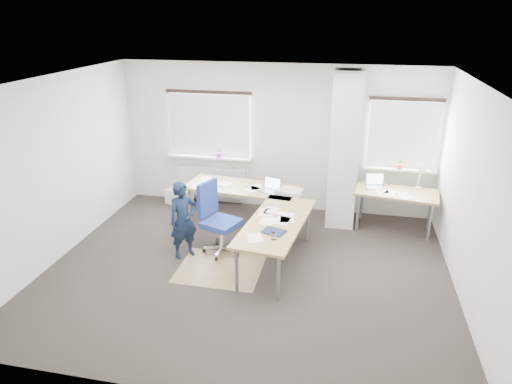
% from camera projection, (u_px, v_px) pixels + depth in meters
% --- Properties ---
extents(ground, '(6.00, 6.00, 0.00)m').
position_uv_depth(ground, '(247.00, 270.00, 6.93)').
color(ground, '#292421').
rests_on(ground, ground).
extents(room_shell, '(6.04, 5.04, 2.82)m').
position_uv_depth(room_shell, '(266.00, 152.00, 6.66)').
color(room_shell, '#B9B3A9').
rests_on(room_shell, ground).
extents(floor_mat, '(1.26, 1.07, 0.01)m').
position_uv_depth(floor_mat, '(220.00, 269.00, 6.95)').
color(floor_mat, olive).
rests_on(floor_mat, ground).
extents(white_crate, '(0.56, 0.47, 0.29)m').
position_uv_depth(white_crate, '(179.00, 196.00, 9.29)').
color(white_crate, white).
rests_on(white_crate, ground).
extents(desk_main, '(2.41, 2.87, 0.96)m').
position_uv_depth(desk_main, '(260.00, 205.00, 7.51)').
color(desk_main, olive).
rests_on(desk_main, ground).
extents(desk_side, '(1.49, 0.90, 1.22)m').
position_uv_depth(desk_side, '(396.00, 194.00, 7.98)').
color(desk_side, olive).
rests_on(desk_side, ground).
extents(task_chair, '(0.68, 0.66, 1.17)m').
position_uv_depth(task_chair, '(219.00, 233.00, 7.35)').
color(task_chair, navy).
rests_on(task_chair, ground).
extents(person, '(0.54, 0.53, 1.25)m').
position_uv_depth(person, '(183.00, 220.00, 7.11)').
color(person, '#101A31').
rests_on(person, ground).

